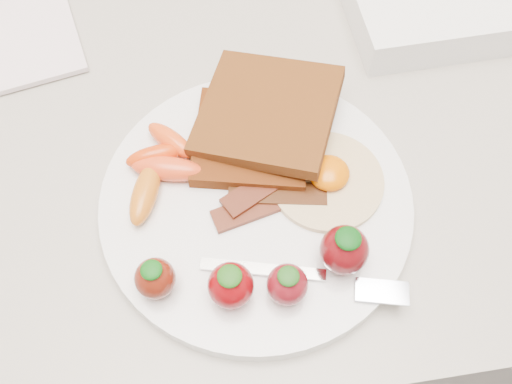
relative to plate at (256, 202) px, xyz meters
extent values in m
cube|color=gray|center=(-0.01, 0.13, -0.46)|extent=(2.00, 0.60, 0.90)
cylinder|color=white|center=(0.00, 0.00, 0.00)|extent=(0.27, 0.27, 0.02)
cube|color=#42180A|center=(0.00, 0.06, 0.02)|extent=(0.12, 0.12, 0.01)
cube|color=#462D0C|center=(0.02, 0.07, 0.03)|extent=(0.16, 0.15, 0.03)
cylinder|color=beige|center=(0.06, 0.01, 0.01)|extent=(0.11, 0.11, 0.01)
ellipsoid|color=#D86100|center=(0.06, 0.01, 0.02)|extent=(0.04, 0.04, 0.02)
cube|color=#4A0F09|center=(0.00, -0.01, 0.01)|extent=(0.09, 0.04, 0.00)
cube|color=black|center=(0.02, 0.00, 0.01)|extent=(0.09, 0.04, 0.00)
cube|color=#320D03|center=(0.01, 0.01, 0.02)|extent=(0.08, 0.06, 0.00)
ellipsoid|color=red|center=(-0.08, 0.05, 0.02)|extent=(0.05, 0.02, 0.02)
ellipsoid|color=red|center=(-0.07, 0.03, 0.02)|extent=(0.07, 0.04, 0.02)
ellipsoid|color=#BF6115|center=(-0.09, 0.01, 0.02)|extent=(0.04, 0.07, 0.02)
ellipsoid|color=#E84914|center=(-0.07, 0.06, 0.02)|extent=(0.05, 0.05, 0.02)
ellipsoid|color=#5F170A|center=(-0.09, -0.07, 0.03)|extent=(0.03, 0.03, 0.04)
ellipsoid|color=#0D4C0E|center=(-0.09, -0.07, 0.05)|extent=(0.02, 0.02, 0.01)
ellipsoid|color=#730509|center=(-0.03, -0.08, 0.03)|extent=(0.04, 0.04, 0.04)
ellipsoid|color=#1C4F11|center=(-0.03, -0.08, 0.05)|extent=(0.02, 0.02, 0.01)
ellipsoid|color=maroon|center=(0.01, -0.09, 0.03)|extent=(0.03, 0.03, 0.04)
ellipsoid|color=#1D4D14|center=(0.01, -0.09, 0.05)|extent=(0.02, 0.02, 0.01)
ellipsoid|color=#58080C|center=(0.06, -0.07, 0.03)|extent=(0.04, 0.04, 0.04)
ellipsoid|color=#083E0C|center=(0.06, -0.07, 0.05)|extent=(0.02, 0.02, 0.01)
cube|color=silver|center=(0.00, -0.07, 0.01)|extent=(0.10, 0.03, 0.00)
cube|color=silver|center=(0.08, -0.10, 0.01)|extent=(0.05, 0.03, 0.00)
cube|color=silver|center=(-0.21, 0.24, 0.00)|extent=(0.14, 0.18, 0.01)
camera|label=1|loc=(-0.04, -0.23, 0.44)|focal=40.00mm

